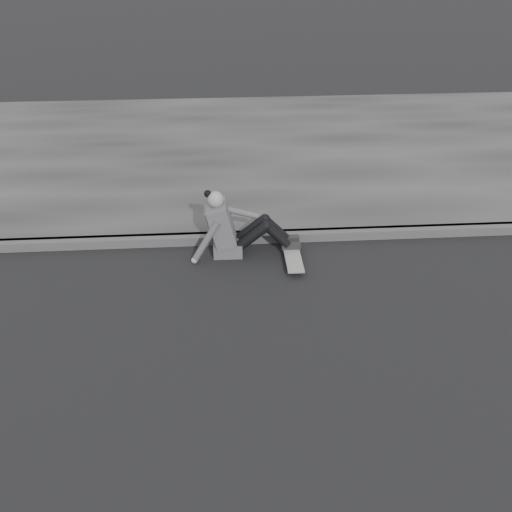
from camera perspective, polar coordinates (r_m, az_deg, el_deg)
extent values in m
plane|color=black|center=(5.68, 13.72, -11.46)|extent=(80.00, 80.00, 0.00)
cube|color=#434343|center=(7.65, 8.63, 2.18)|extent=(24.00, 0.16, 0.12)
cube|color=#333333|center=(10.33, 5.33, 10.57)|extent=(24.00, 6.00, 0.12)
cylinder|color=#969691|center=(6.89, 3.31, -1.48)|extent=(0.03, 0.05, 0.05)
cylinder|color=#969691|center=(6.91, 4.55, -1.43)|extent=(0.03, 0.05, 0.05)
cylinder|color=#969691|center=(7.32, 2.84, 0.77)|extent=(0.03, 0.05, 0.05)
cylinder|color=#969691|center=(7.34, 4.00, 0.81)|extent=(0.03, 0.05, 0.05)
cube|color=#292A2C|center=(6.88, 3.94, -1.26)|extent=(0.16, 0.04, 0.03)
cube|color=#292A2C|center=(7.32, 3.43, 0.97)|extent=(0.16, 0.04, 0.03)
cube|color=gray|center=(7.08, 3.68, 0.06)|extent=(0.20, 0.78, 0.02)
cube|color=#4C4D4F|center=(7.24, -2.85, 0.95)|extent=(0.36, 0.34, 0.18)
cube|color=#4C4D4F|center=(7.07, -3.49, 3.29)|extent=(0.37, 0.40, 0.57)
cube|color=#4C4D4F|center=(7.01, -4.59, 4.11)|extent=(0.14, 0.30, 0.20)
cylinder|color=gray|center=(6.96, -3.97, 5.00)|extent=(0.09, 0.09, 0.08)
sphere|color=gray|center=(6.92, -4.08, 5.66)|extent=(0.20, 0.20, 0.20)
sphere|color=black|center=(6.91, -4.85, 6.23)|extent=(0.09, 0.09, 0.09)
cylinder|color=black|center=(7.07, -0.32, 2.01)|extent=(0.43, 0.13, 0.39)
cylinder|color=black|center=(7.23, -0.41, 2.73)|extent=(0.43, 0.13, 0.39)
cylinder|color=black|center=(7.10, 2.10, 2.06)|extent=(0.35, 0.11, 0.36)
cylinder|color=black|center=(7.25, 1.96, 2.77)|extent=(0.35, 0.11, 0.36)
sphere|color=black|center=(7.02, 1.02, 3.01)|extent=(0.13, 0.13, 0.13)
sphere|color=black|center=(7.17, 0.90, 3.71)|extent=(0.13, 0.13, 0.13)
cube|color=#242424|center=(7.20, 3.54, 1.03)|extent=(0.24, 0.08, 0.07)
cube|color=#242424|center=(7.35, 3.37, 1.75)|extent=(0.24, 0.08, 0.07)
cylinder|color=#4C4D4F|center=(6.96, -5.07, 1.38)|extent=(0.38, 0.08, 0.58)
sphere|color=gray|center=(7.09, -6.19, -0.44)|extent=(0.08, 0.08, 0.08)
cylinder|color=#4C4D4F|center=(7.19, -1.61, 4.39)|extent=(0.48, 0.08, 0.21)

